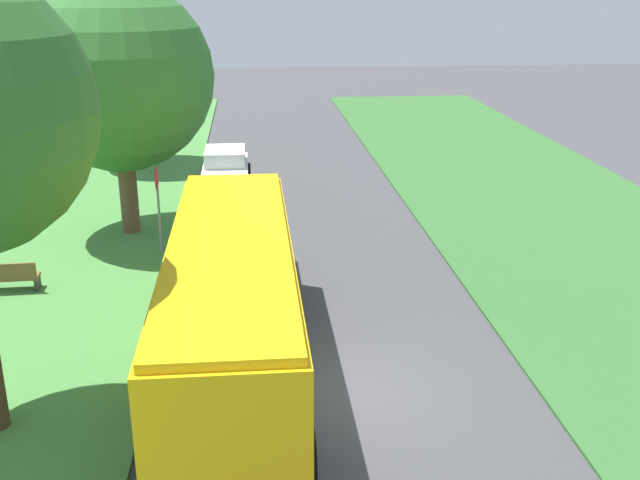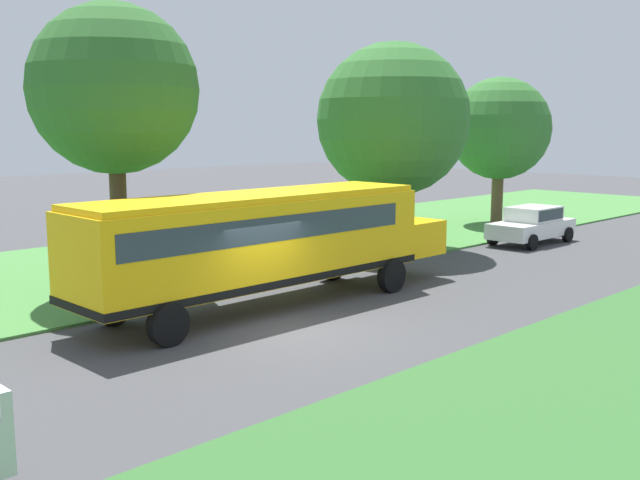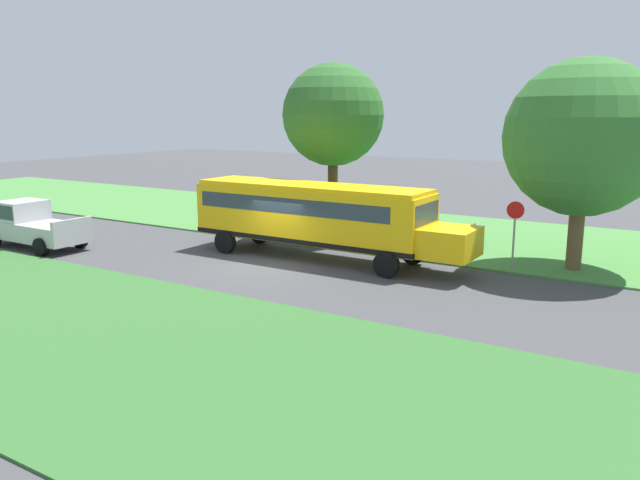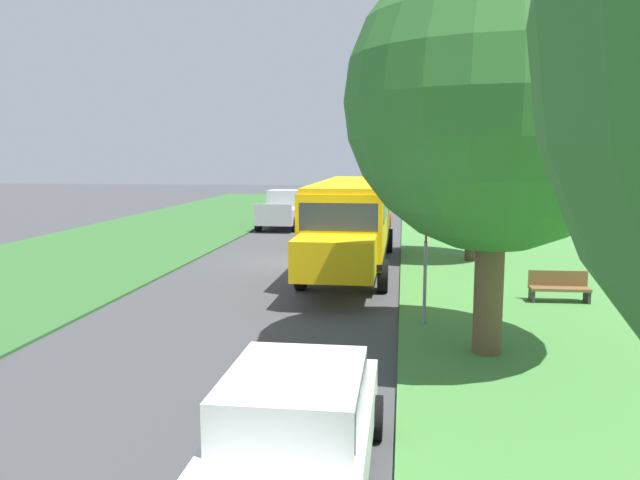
{
  "view_description": "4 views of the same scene",
  "coord_description": "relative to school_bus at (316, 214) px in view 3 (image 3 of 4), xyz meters",
  "views": [
    {
      "loc": [
        -1.74,
        -13.44,
        8.06
      ],
      "look_at": [
        -0.11,
        3.96,
        1.94
      ],
      "focal_mm": 42.0,
      "sensor_mm": 36.0,
      "label": 1
    },
    {
      "loc": [
        13.09,
        -12.01,
        4.97
      ],
      "look_at": [
        -0.67,
        1.66,
        1.98
      ],
      "focal_mm": 42.0,
      "sensor_mm": 36.0,
      "label": 2
    },
    {
      "loc": [
        19.65,
        14.92,
        6.11
      ],
      "look_at": [
        -0.23,
        2.53,
        1.31
      ],
      "focal_mm": 35.0,
      "sensor_mm": 36.0,
      "label": 3
    },
    {
      "loc": [
        -4.05,
        23.54,
        4.12
      ],
      "look_at": [
        -1.43,
        3.97,
        1.41
      ],
      "focal_mm": 35.0,
      "sensor_mm": 36.0,
      "label": 4
    }
  ],
  "objects": [
    {
      "name": "pickup_truck",
      "position": [
        4.93,
        -12.4,
        -0.85
      ],
      "size": [
        2.28,
        5.4,
        2.1
      ],
      "color": "#B7B7BC",
      "rests_on": "ground"
    },
    {
      "name": "school_bus",
      "position": [
        0.0,
        0.0,
        0.0
      ],
      "size": [
        2.85,
        12.42,
        3.16
      ],
      "color": "yellow",
      "rests_on": "ground"
    },
    {
      "name": "stop_sign",
      "position": [
        -2.37,
        7.64,
        -0.19
      ],
      "size": [
        0.08,
        0.68,
        2.74
      ],
      "color": "gray",
      "rests_on": "ground"
    },
    {
      "name": "park_bench",
      "position": [
        -6.14,
        4.8,
        -1.45
      ],
      "size": [
        1.62,
        0.55,
        0.92
      ],
      "color": "brown",
      "rests_on": "ground"
    },
    {
      "name": "oak_tree_roadside_mid",
      "position": [
        -3.46,
        9.65,
        3.2
      ],
      "size": [
        5.97,
        5.97,
        8.16
      ],
      "color": "brown",
      "rests_on": "ground"
    },
    {
      "name": "grass_far_side",
      "position": [
        11.23,
        -1.09,
        -1.89
      ],
      "size": [
        10.0,
        80.0,
        0.07
      ],
      "primitive_type": "cube",
      "color": "#33662D",
      "rests_on": "ground"
    },
    {
      "name": "grass_verge",
      "position": [
        -7.77,
        -1.09,
        -1.88
      ],
      "size": [
        12.0,
        80.0,
        0.08
      ],
      "primitive_type": "cube",
      "color": "#47843D",
      "rests_on": "ground"
    },
    {
      "name": "oak_tree_beside_bus",
      "position": [
        -4.48,
        -1.85,
        4.1
      ],
      "size": [
        4.92,
        4.92,
        8.45
      ],
      "color": "#4C3826",
      "rests_on": "ground"
    },
    {
      "name": "ground_plane",
      "position": [
        2.23,
        -1.09,
        -1.92
      ],
      "size": [
        120.0,
        120.0,
        0.0
      ],
      "primitive_type": "plane",
      "color": "#424244"
    }
  ]
}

